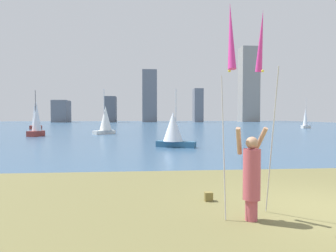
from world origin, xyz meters
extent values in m
cube|color=#335170|center=(0.00, 62.47, -0.06)|extent=(120.00, 115.07, 0.12)
cube|color=#33301C|center=(0.00, 4.93, -0.02)|extent=(120.00, 0.70, 0.02)
cylinder|color=#B24C59|center=(-1.99, -0.64, 0.22)|extent=(0.24, 0.24, 0.43)
cylinder|color=#B24C59|center=(-1.99, -0.64, 0.95)|extent=(0.35, 0.35, 1.03)
sphere|color=tan|center=(-1.99, -0.64, 1.59)|extent=(0.25, 0.25, 0.25)
cylinder|color=tan|center=(-2.22, -0.49, 1.61)|extent=(0.25, 0.40, 0.59)
cylinder|color=tan|center=(-1.77, -0.49, 1.61)|extent=(0.25, 0.40, 0.59)
cylinder|color=#B2B2B7|center=(-2.52, -0.41, 1.51)|extent=(0.02, 0.41, 2.99)
cone|color=#D83399|center=(-2.52, -0.87, 3.67)|extent=(0.16, 0.33, 1.32)
sphere|color=yellow|center=(-2.52, -0.79, 3.01)|extent=(0.06, 0.06, 0.06)
cylinder|color=#B2B2B7|center=(-1.47, -0.41, 1.58)|extent=(0.02, 0.56, 3.12)
cone|color=#D83399|center=(-1.47, 0.24, 3.86)|extent=(0.16, 0.39, 1.40)
sphere|color=yellow|center=(-1.47, 0.12, 3.16)|extent=(0.06, 0.06, 0.06)
cube|color=olive|center=(-2.55, 0.80, 0.11)|extent=(0.20, 0.16, 0.22)
cube|color=silver|center=(24.16, 42.48, 0.25)|extent=(1.78, 1.04, 0.51)
cylinder|color=silver|center=(24.16, 42.48, 2.88)|extent=(0.06, 0.06, 4.73)
cone|color=white|center=(24.04, 42.45, 2.00)|extent=(1.03, 1.03, 2.99)
cube|color=white|center=(-8.68, 28.81, 0.22)|extent=(2.52, 2.69, 0.44)
cylinder|color=silver|center=(-8.68, 28.81, 2.88)|extent=(0.09, 0.09, 4.88)
cone|color=white|center=(-8.54, 28.97, 1.87)|extent=(2.04, 2.04, 2.86)
cube|color=maroon|center=(-21.17, 42.24, 0.31)|extent=(1.79, 0.87, 0.63)
cylinder|color=#47474C|center=(-21.17, 42.24, 3.25)|extent=(0.06, 0.06, 5.24)
cone|color=white|center=(-21.30, 42.24, 2.39)|extent=(0.92, 0.92, 3.53)
cube|color=maroon|center=(-15.38, 25.65, 0.29)|extent=(1.41, 2.08, 0.58)
cylinder|color=#47474C|center=(-15.38, 25.65, 2.71)|extent=(0.06, 0.06, 4.28)
cone|color=white|center=(-15.33, 25.78, 2.15)|extent=(1.20, 1.20, 3.15)
cube|color=#2D6084|center=(-1.93, 13.53, 0.20)|extent=(2.74, 1.74, 0.41)
cylinder|color=silver|center=(-1.93, 13.53, 2.20)|extent=(0.08, 0.08, 3.58)
cone|color=white|center=(-2.11, 13.62, 1.40)|extent=(1.82, 1.82, 1.99)
cube|color=slate|center=(-32.49, 99.86, 3.81)|extent=(5.04, 7.56, 7.62)
cube|color=#565B66|center=(-15.27, 98.19, 4.47)|extent=(3.85, 6.45, 8.94)
cube|color=slate|center=(-1.56, 101.22, 9.38)|extent=(5.21, 5.58, 18.76)
cube|color=slate|center=(15.60, 97.47, 5.93)|extent=(3.16, 4.84, 11.86)
cube|color=gray|center=(35.95, 102.14, 13.98)|extent=(6.71, 5.75, 27.95)
camera|label=1|loc=(-4.21, -6.41, 2.13)|focal=31.52mm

